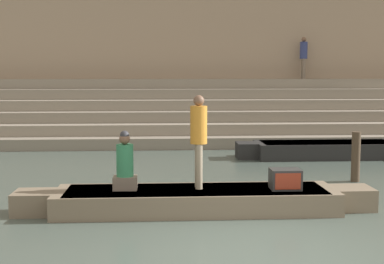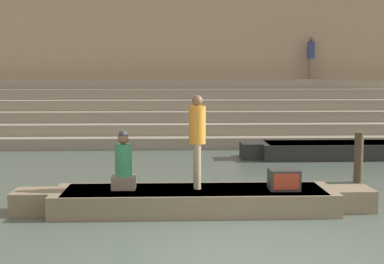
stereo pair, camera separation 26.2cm
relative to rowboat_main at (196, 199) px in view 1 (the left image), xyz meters
The scene contains 10 objects.
ground_plane 2.50m from the rowboat_main, 70.57° to the right, with size 120.00×120.00×0.00m, color #47544C.
ghat_steps 10.34m from the rowboat_main, 85.41° to the left, with size 36.00×4.16×2.24m.
back_wall 13.07m from the rowboat_main, 86.18° to the left, with size 34.20×1.28×8.65m.
rowboat_main is the anchor object (origin of this frame).
person_standing 1.17m from the rowboat_main, 63.60° to the left, with size 0.30×0.30×1.68m.
person_rowing 1.41m from the rowboat_main, behind, with size 0.42×0.33×1.06m.
tv_set 1.64m from the rowboat_main, ahead, with size 0.53×0.42×0.37m.
moored_boat_shore 7.25m from the rowboat_main, 54.10° to the left, with size 5.32×1.33×0.46m.
mooring_post 4.51m from the rowboat_main, 32.14° to the left, with size 0.20×0.20×1.15m, color #473828.
person_on_steps 12.85m from the rowboat_main, 66.36° to the left, with size 0.30×0.30×1.63m.
Camera 1 is at (-1.47, -7.02, 2.47)m, focal length 50.00 mm.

